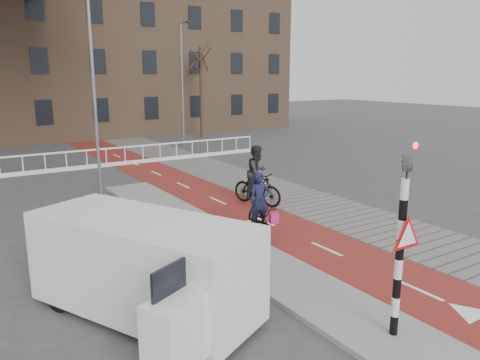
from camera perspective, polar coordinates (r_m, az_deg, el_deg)
ground at (r=10.96m, az=11.91°, el=-12.98°), size 120.00×120.00×0.00m
bike_lane at (r=19.55m, az=-5.65°, el=-1.23°), size 2.50×60.00×0.01m
sidewalk at (r=20.93m, az=1.19°, el=-0.24°), size 3.00×60.00×0.01m
curb_island at (r=13.48m, az=-2.33°, el=-7.43°), size 1.80×16.00×0.12m
traffic_signal at (r=8.56m, az=19.14°, el=-6.49°), size 0.80×0.80×3.68m
bollard at (r=12.72m, az=1.04°, el=-6.58°), size 0.12×0.12×0.75m
cyclist_near at (r=13.83m, az=2.39°, el=-4.32°), size 1.10×1.93×1.91m
cyclist_far at (r=17.09m, az=2.11°, el=-0.07°), size 1.25×2.16×2.20m
van at (r=9.52m, az=-11.67°, el=-10.12°), size 3.70×4.99×2.00m
railing at (r=24.42m, az=-27.23°, el=0.94°), size 28.00×0.10×0.99m
tree_right at (r=35.91m, az=-4.73°, el=10.53°), size 0.26×0.26×6.70m
streetlight_near at (r=18.61m, az=-17.33°, el=9.74°), size 0.12×0.12×7.83m
streetlight_right at (r=31.49m, az=-7.05°, el=11.39°), size 0.12×0.12×8.03m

